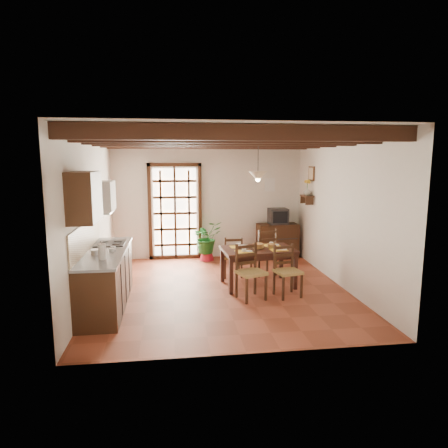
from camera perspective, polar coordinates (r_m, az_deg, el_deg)
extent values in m
plane|color=brown|center=(7.45, -0.36, -9.28)|extent=(5.00, 5.00, 0.00)
cube|color=silver|center=(9.60, -2.24, 3.46)|extent=(4.50, 0.02, 2.80)
cube|color=silver|center=(4.70, 3.44, -2.66)|extent=(4.50, 0.02, 2.80)
cube|color=silver|center=(7.21, -18.42, 1.06)|extent=(0.02, 5.00, 2.80)
cube|color=silver|center=(7.74, 16.40, 1.69)|extent=(0.02, 5.00, 2.80)
cube|color=white|center=(7.08, -0.39, 12.76)|extent=(4.50, 5.00, 0.02)
cube|color=black|center=(5.00, 2.69, 12.94)|extent=(4.50, 0.14, 0.20)
cube|color=black|center=(5.82, 1.20, 12.42)|extent=(4.50, 0.14, 0.20)
cube|color=black|center=(6.66, 0.07, 12.03)|extent=(4.50, 0.14, 0.20)
cube|color=black|center=(7.49, -0.80, 11.72)|extent=(4.50, 0.14, 0.20)
cube|color=black|center=(8.32, -1.49, 11.47)|extent=(4.50, 0.14, 0.20)
cube|color=black|center=(9.16, -2.06, 11.27)|extent=(4.50, 0.14, 0.20)
cube|color=white|center=(9.58, -6.99, 1.59)|extent=(1.01, 0.02, 2.11)
cube|color=#311C0F|center=(9.45, -7.13, 8.41)|extent=(1.26, 0.10, 0.08)
cube|color=#311C0F|center=(9.55, -10.53, 1.47)|extent=(0.08, 0.10, 2.28)
cube|color=#311C0F|center=(9.56, -3.45, 1.62)|extent=(0.08, 0.10, 2.28)
cube|color=#311C0F|center=(9.51, -6.99, 1.53)|extent=(1.01, 0.03, 2.02)
cube|color=#311C0F|center=(6.78, -16.44, -7.66)|extent=(0.60, 2.20, 0.88)
cube|color=slate|center=(6.66, -16.62, -3.87)|extent=(0.64, 2.25, 0.04)
cube|color=tan|center=(6.67, -19.13, -1.97)|extent=(0.02, 2.20, 0.50)
cube|color=#311C0F|center=(5.86, -19.32, 3.66)|extent=(0.35, 0.80, 0.70)
cube|color=white|center=(7.08, -17.05, 3.84)|extent=(0.38, 0.60, 0.50)
cube|color=silver|center=(7.11, -16.95, 1.68)|extent=(0.32, 0.55, 0.04)
cube|color=black|center=(7.19, -15.95, -2.69)|extent=(0.50, 0.55, 0.02)
cylinder|color=white|center=(6.10, -17.01, -3.84)|extent=(0.11, 0.11, 0.24)
cylinder|color=silver|center=(6.43, -17.87, -3.95)|extent=(0.14, 0.14, 0.10)
cube|color=#331810|center=(7.50, 4.88, -3.67)|extent=(1.39, 0.96, 0.05)
cube|color=#331810|center=(7.52, 4.88, -4.20)|extent=(1.25, 0.86, 0.09)
cube|color=#331810|center=(8.12, 8.18, -5.34)|extent=(0.07, 0.07, 0.67)
cube|color=#331810|center=(7.78, -0.24, -5.88)|extent=(0.07, 0.07, 0.67)
cube|color=#331810|center=(7.46, 10.16, -6.71)|extent=(0.07, 0.07, 0.67)
cube|color=#331810|center=(7.09, 1.02, -7.40)|extent=(0.07, 0.07, 0.67)
cube|color=olive|center=(6.83, 3.90, -6.94)|extent=(0.55, 0.54, 0.05)
cube|color=#311C0F|center=(6.91, 3.18, -4.68)|extent=(0.42, 0.18, 0.48)
cube|color=#311C0F|center=(6.89, 3.88, -8.80)|extent=(0.52, 0.51, 0.47)
cube|color=olive|center=(7.04, 9.11, -6.74)|extent=(0.49, 0.48, 0.05)
cube|color=#311C0F|center=(7.12, 8.50, -4.65)|extent=(0.41, 0.13, 0.45)
cube|color=#311C0F|center=(7.10, 9.07, -8.45)|extent=(0.47, 0.45, 0.44)
cube|color=olive|center=(8.13, 1.18, -4.65)|extent=(0.39, 0.37, 0.05)
cube|color=#311C0F|center=(7.93, 1.36, -3.43)|extent=(0.39, 0.03, 0.42)
cube|color=#311C0F|center=(8.18, 1.18, -6.06)|extent=(0.37, 0.35, 0.42)
cube|color=olive|center=(8.29, 5.65, -3.94)|extent=(0.55, 0.53, 0.05)
cube|color=#311C0F|center=(8.08, 6.28, -2.50)|extent=(0.45, 0.15, 0.49)
cube|color=#311C0F|center=(8.34, 5.62, -5.55)|extent=(0.52, 0.51, 0.48)
cube|color=yellow|center=(7.24, 2.67, -4.22)|extent=(0.30, 0.23, 0.01)
cube|color=yellow|center=(7.39, 7.74, -4.03)|extent=(0.30, 0.23, 0.01)
cube|color=yellow|center=(7.64, 2.12, -3.50)|extent=(0.30, 0.23, 0.01)
cube|color=yellow|center=(7.78, 6.94, -3.34)|extent=(0.30, 0.23, 0.01)
cylinder|color=olive|center=(7.49, 4.89, -3.42)|extent=(0.21, 0.21, 0.09)
imported|color=white|center=(7.47, 3.05, -3.31)|extent=(0.29, 0.29, 0.05)
cube|color=#311C0F|center=(9.77, 7.65, -2.37)|extent=(0.99, 0.48, 0.82)
cube|color=black|center=(9.67, 7.72, 1.12)|extent=(0.44, 0.40, 0.37)
cube|color=black|center=(9.48, 8.03, 0.95)|extent=(0.35, 0.02, 0.28)
cube|color=white|center=(9.80, 6.56, 5.58)|extent=(0.25, 0.03, 0.32)
cone|color=maroon|center=(9.46, -2.48, -4.56)|extent=(0.33, 0.33, 0.20)
imported|color=#144C19|center=(9.36, -2.50, -1.83)|extent=(2.23, 2.10, 1.97)
cube|color=#311C0F|center=(9.16, 11.77, 3.94)|extent=(0.20, 0.42, 0.03)
cube|color=#311C0F|center=(9.01, 12.11, 3.27)|extent=(0.18, 0.03, 0.18)
cube|color=#311C0F|center=(9.33, 11.41, 3.49)|extent=(0.18, 0.03, 0.18)
imported|color=#B2BFB2|center=(9.15, 11.80, 4.56)|extent=(0.15, 0.15, 0.15)
sphere|color=yellow|center=(9.14, 11.84, 5.87)|extent=(0.14, 0.14, 0.14)
cylinder|color=#144C19|center=(9.15, 11.81, 4.94)|extent=(0.01, 0.01, 0.28)
cube|color=brown|center=(9.16, 12.38, 7.05)|extent=(0.03, 0.32, 0.32)
cube|color=#C3B292|center=(9.15, 12.30, 7.06)|extent=(0.01, 0.26, 0.26)
cylinder|color=black|center=(7.41, 4.90, 9.86)|extent=(0.01, 0.01, 0.70)
cone|color=beige|center=(7.41, 4.87, 7.00)|extent=(0.36, 0.36, 0.14)
sphere|color=#FFD88C|center=(7.42, 4.86, 6.38)|extent=(0.09, 0.09, 0.09)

